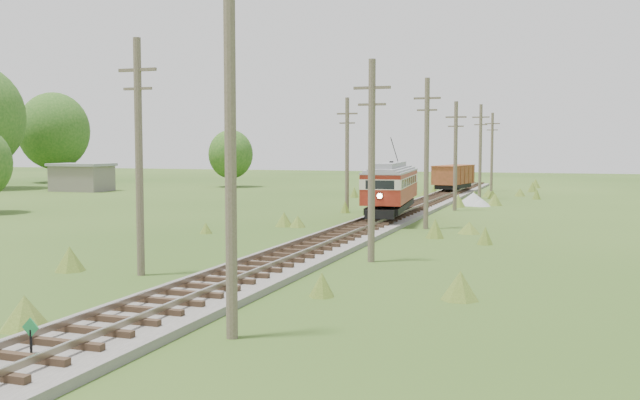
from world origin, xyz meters
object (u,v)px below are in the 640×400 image
at_px(streetcar, 391,185).
at_px(switch_marker, 31,337).
at_px(gondola, 454,176).
at_px(gravel_pile, 475,199).

bearing_deg(streetcar, switch_marker, -96.45).
distance_m(streetcar, gondola, 27.83).
height_order(switch_marker, gondola, gondola).
xyz_separation_m(switch_marker, gondola, (0.20, 61.78, 1.26)).
height_order(streetcar, gondola, streetcar).
xyz_separation_m(switch_marker, gravel_pile, (4.04, 47.96, -0.13)).
bearing_deg(switch_marker, gravel_pile, 85.18).
bearing_deg(gondola, streetcar, -80.95).
relative_size(switch_marker, gravel_pile, 0.34).
height_order(switch_marker, streetcar, streetcar).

